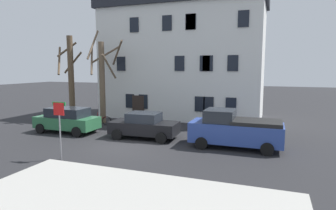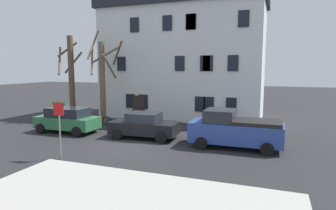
% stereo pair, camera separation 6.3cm
% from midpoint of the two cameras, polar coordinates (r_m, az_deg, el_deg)
% --- Properties ---
extents(ground_plane, '(120.00, 120.00, 0.00)m').
position_cam_midpoint_polar(ground_plane, '(16.81, -8.53, -8.12)').
color(ground_plane, '#262628').
extents(building_main, '(14.51, 6.71, 11.49)m').
position_cam_midpoint_polar(building_main, '(26.61, 2.99, 10.31)').
color(building_main, white).
rests_on(building_main, ground_plane).
extents(tree_bare_near, '(1.81, 2.51, 7.07)m').
position_cam_midpoint_polar(tree_bare_near, '(25.55, -18.51, 5.33)').
color(tree_bare_near, brown).
rests_on(tree_bare_near, ground_plane).
extents(tree_bare_mid, '(3.52, 3.06, 7.48)m').
position_cam_midpoint_polar(tree_bare_mid, '(23.93, -12.66, 5.36)').
color(tree_bare_mid, brown).
rests_on(tree_bare_mid, ground_plane).
extents(car_green_wagon, '(4.39, 2.05, 1.73)m').
position_cam_midpoint_polar(car_green_wagon, '(21.19, -19.14, -2.73)').
color(car_green_wagon, '#2D6B42').
rests_on(car_green_wagon, ground_plane).
extents(car_black_sedan, '(4.35, 2.21, 1.65)m').
position_cam_midpoint_polar(car_black_sedan, '(18.44, -4.62, -4.03)').
color(car_black_sedan, black).
rests_on(car_black_sedan, ground_plane).
extents(pickup_truck_blue, '(5.04, 2.28, 2.12)m').
position_cam_midpoint_polar(pickup_truck_blue, '(16.67, 13.15, -4.75)').
color(pickup_truck_blue, '#2D4799').
rests_on(pickup_truck_blue, ground_plane).
extents(street_sign_pole, '(0.76, 0.07, 2.84)m').
position_cam_midpoint_polar(street_sign_pole, '(14.85, -20.54, -2.70)').
color(street_sign_pole, slate).
rests_on(street_sign_pole, ground_plane).
extents(bicycle_leaning, '(1.70, 0.50, 1.03)m').
position_cam_midpoint_polar(bicycle_leaning, '(23.22, -13.10, -2.99)').
color(bicycle_leaning, black).
rests_on(bicycle_leaning, ground_plane).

